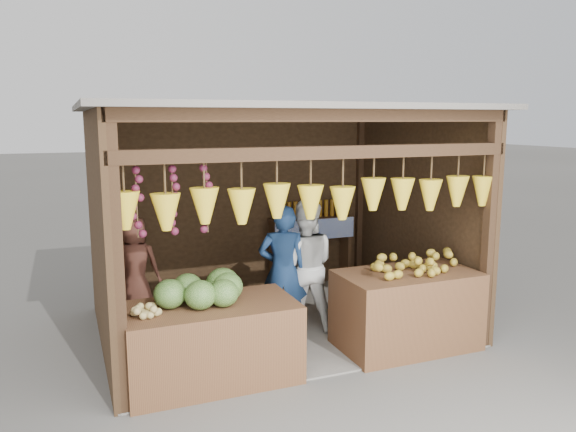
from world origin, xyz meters
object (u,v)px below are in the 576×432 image
Objects in this scene: vendor_seated at (135,267)px; counter_right at (406,310)px; counter_left at (211,343)px; woman_standing at (304,266)px; man_standing at (283,272)px.

counter_right is at bearing 177.16° from vendor_seated.
counter_right is 3.08m from vendor_seated.
counter_right reaches higher than counter_left.
woman_standing is at bearing 132.82° from counter_right.
counter_left is 1.05× the size of man_standing.
man_standing is (1.05, 0.79, 0.39)m from counter_left.
woman_standing is at bearing -140.71° from man_standing.
woman_standing is (-0.84, 0.90, 0.36)m from counter_right.
vendor_seated is at bearing 8.36° from woman_standing.
woman_standing reaches higher than counter_right.
vendor_seated is at bearing 111.77° from counter_left.
counter_right is (2.21, -0.01, 0.05)m from counter_left.
man_standing reaches higher than vendor_seated.
man_standing is 0.33m from woman_standing.
man_standing is (-1.15, 0.80, 0.35)m from counter_right.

